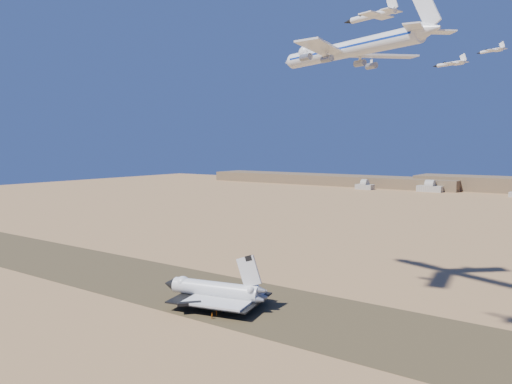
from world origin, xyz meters
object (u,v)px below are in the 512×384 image
Objects in this scene: shuttle at (215,291)px; carrier_747 at (343,50)px; chase_jet_a at (372,16)px; crew_a at (216,313)px; crew_c at (212,316)px; chase_jet_e at (450,64)px; chase_jet_f at (491,50)px; crew_b at (212,315)px.

carrier_747 reaches higher than shuttle.
shuttle is 2.50× the size of chase_jet_a.
shuttle is at bearing 30.53° from crew_a.
carrier_747 is 38.42× the size of crew_c.
crew_c is 141.97m from chase_jet_e.
carrier_747 is 5.59× the size of chase_jet_f.
chase_jet_f is at bearing -67.39° from crew_b.
crew_a is (-25.39, -42.00, -90.97)m from carrier_747.
carrier_747 reaches higher than crew_c.
crew_c is 0.12× the size of chase_jet_e.
chase_jet_a is 1.02× the size of chase_jet_e.
crew_a is at bearing -101.35° from carrier_747.
chase_jet_e is 16.99m from chase_jet_f.
chase_jet_f is at bearing 103.55° from chase_jet_a.
crew_b is 141.37m from chase_jet_e.
chase_jet_e reaches higher than crew_a.
shuttle is at bearing -114.26° from carrier_747.
chase_jet_f is at bearing -44.16° from crew_a.
chase_jet_f is (38.07, 60.43, 5.01)m from carrier_747.
chase_jet_e is at bearing -39.90° from crew_a.
chase_jet_a is (56.92, -8.51, 88.20)m from crew_a.
chase_jet_a is 111.41m from chase_jet_f.
crew_b is at bearing -26.71° from crew_c.
crew_b is 0.13× the size of chase_jet_f.
chase_jet_a reaches higher than crew_c.
chase_jet_f is at bearing -92.55° from crew_c.
crew_b is 0.10× the size of chase_jet_a.
chase_jet_e is (49.29, 94.56, 90.89)m from crew_a.
crew_c is 0.12× the size of chase_jet_a.
crew_c is at bearing 176.37° from crew_a.
chase_jet_f reaches higher than crew_b.
chase_jet_a reaches higher than crew_a.
crew_a is 0.15× the size of chase_jet_f.
carrier_747 is 103.36m from crew_a.
crew_c is at bearing -91.67° from chase_jet_f.
chase_jet_a is (57.53, -7.08, 88.31)m from crew_b.
chase_jet_f is (6.54, 110.94, 7.78)m from chase_jet_a.
carrier_747 is at bearing -90.69° from crew_c.
chase_jet_e is at bearing 43.90° from shuttle.
crew_a is 1.56m from crew_b.
crew_a is 2.98m from crew_c.
crew_a reaches higher than crew_c.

